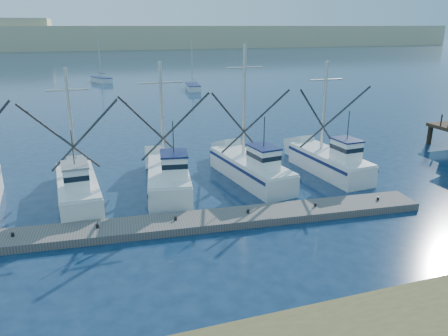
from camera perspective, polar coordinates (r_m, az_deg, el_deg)
The scene contains 6 objects.
ground at distance 21.71m, azimuth 15.63°, elevation -10.79°, with size 500.00×500.00×0.00m, color #0C2038.
floating_dock at distance 23.39m, azimuth -11.22°, elevation -7.65°, with size 32.06×2.14×0.43m, color #635D58.
dune_ridge at distance 225.81m, azimuth -16.34°, elevation 16.14°, with size 360.00×60.00×10.00m, color tan.
trawler_fleet at distance 27.68m, azimuth -13.20°, elevation -1.94°, with size 31.29×8.59×9.90m.
sailboat_near at distance 73.60m, azimuth -4.09°, elevation 10.49°, with size 2.64×5.91×8.10m.
sailboat_far at distance 86.68m, azimuth -15.72°, elevation 11.04°, with size 3.78×5.56×8.10m.
Camera 1 is at (-11.25, -15.47, 10.26)m, focal length 35.00 mm.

